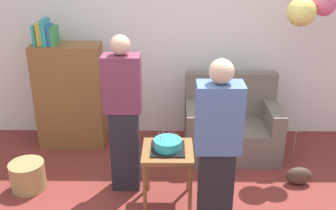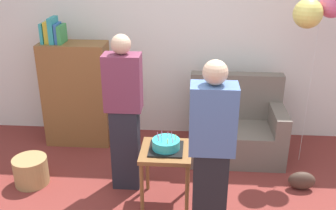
{
  "view_description": "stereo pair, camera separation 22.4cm",
  "coord_description": "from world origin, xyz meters",
  "px_view_note": "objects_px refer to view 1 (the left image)",
  "views": [
    {
      "loc": [
        -0.03,
        -2.82,
        2.43
      ],
      "look_at": [
        -0.07,
        0.67,
        0.95
      ],
      "focal_mm": 41.93,
      "sensor_mm": 36.0,
      "label": 1
    },
    {
      "loc": [
        0.19,
        -2.81,
        2.43
      ],
      "look_at": [
        -0.07,
        0.67,
        0.95
      ],
      "focal_mm": 41.93,
      "sensor_mm": 36.0,
      "label": 2
    }
  ],
  "objects_px": {
    "person_holding_cake": "(217,155)",
    "handbag": "(299,176)",
    "person_blowing_candles": "(124,115)",
    "bookshelf": "(70,95)",
    "birthday_cake": "(168,145)",
    "side_table": "(168,158)",
    "wicker_basket": "(28,176)",
    "balloon_bunch": "(310,9)",
    "couch": "(231,127)"
  },
  "relations": [
    {
      "from": "person_blowing_candles",
      "to": "balloon_bunch",
      "type": "height_order",
      "value": "balloon_bunch"
    },
    {
      "from": "person_holding_cake",
      "to": "handbag",
      "type": "bearing_deg",
      "value": -132.46
    },
    {
      "from": "birthday_cake",
      "to": "wicker_basket",
      "type": "xyz_separation_m",
      "value": [
        -1.47,
        0.23,
        -0.5
      ]
    },
    {
      "from": "couch",
      "to": "wicker_basket",
      "type": "xyz_separation_m",
      "value": [
        -2.22,
        -0.8,
        -0.19
      ]
    },
    {
      "from": "side_table",
      "to": "bookshelf",
      "type": "bearing_deg",
      "value": 135.05
    },
    {
      "from": "couch",
      "to": "handbag",
      "type": "relative_size",
      "value": 3.93
    },
    {
      "from": "person_blowing_candles",
      "to": "side_table",
      "type": "bearing_deg",
      "value": -9.72
    },
    {
      "from": "couch",
      "to": "person_holding_cake",
      "type": "relative_size",
      "value": 0.67
    },
    {
      "from": "bookshelf",
      "to": "balloon_bunch",
      "type": "xyz_separation_m",
      "value": [
        2.69,
        -0.29,
        1.08
      ]
    },
    {
      "from": "person_blowing_candles",
      "to": "wicker_basket",
      "type": "bearing_deg",
      "value": -154.75
    },
    {
      "from": "person_blowing_candles",
      "to": "wicker_basket",
      "type": "height_order",
      "value": "person_blowing_candles"
    },
    {
      "from": "side_table",
      "to": "couch",
      "type": "bearing_deg",
      "value": 53.7
    },
    {
      "from": "bookshelf",
      "to": "person_holding_cake",
      "type": "relative_size",
      "value": 0.98
    },
    {
      "from": "side_table",
      "to": "balloon_bunch",
      "type": "xyz_separation_m",
      "value": [
        1.48,
        0.93,
        1.25
      ]
    },
    {
      "from": "person_holding_cake",
      "to": "handbag",
      "type": "height_order",
      "value": "person_holding_cake"
    },
    {
      "from": "person_blowing_candles",
      "to": "person_holding_cake",
      "type": "bearing_deg",
      "value": -20.0
    },
    {
      "from": "birthday_cake",
      "to": "balloon_bunch",
      "type": "height_order",
      "value": "balloon_bunch"
    },
    {
      "from": "person_blowing_candles",
      "to": "birthday_cake",
      "type": "bearing_deg",
      "value": -9.72
    },
    {
      "from": "bookshelf",
      "to": "side_table",
      "type": "relative_size",
      "value": 2.67
    },
    {
      "from": "side_table",
      "to": "person_blowing_candles",
      "type": "relative_size",
      "value": 0.37
    },
    {
      "from": "couch",
      "to": "person_blowing_candles",
      "type": "height_order",
      "value": "person_blowing_candles"
    },
    {
      "from": "person_holding_cake",
      "to": "side_table",
      "type": "bearing_deg",
      "value": -42.89
    },
    {
      "from": "side_table",
      "to": "handbag",
      "type": "bearing_deg",
      "value": 13.27
    },
    {
      "from": "bookshelf",
      "to": "person_holding_cake",
      "type": "distance_m",
      "value": 2.35
    },
    {
      "from": "wicker_basket",
      "to": "bookshelf",
      "type": "bearing_deg",
      "value": 75.62
    },
    {
      "from": "person_blowing_candles",
      "to": "handbag",
      "type": "distance_m",
      "value": 1.98
    },
    {
      "from": "bookshelf",
      "to": "balloon_bunch",
      "type": "height_order",
      "value": "balloon_bunch"
    },
    {
      "from": "couch",
      "to": "birthday_cake",
      "type": "distance_m",
      "value": 1.31
    },
    {
      "from": "couch",
      "to": "birthday_cake",
      "type": "xyz_separation_m",
      "value": [
        -0.75,
        -1.02,
        0.31
      ]
    },
    {
      "from": "birthday_cake",
      "to": "wicker_basket",
      "type": "bearing_deg",
      "value": 171.18
    },
    {
      "from": "bookshelf",
      "to": "birthday_cake",
      "type": "distance_m",
      "value": 1.72
    },
    {
      "from": "person_blowing_candles",
      "to": "handbag",
      "type": "relative_size",
      "value": 5.82
    },
    {
      "from": "person_blowing_candles",
      "to": "balloon_bunch",
      "type": "bearing_deg",
      "value": 41.27
    },
    {
      "from": "handbag",
      "to": "balloon_bunch",
      "type": "bearing_deg",
      "value": 82.29
    },
    {
      "from": "bookshelf",
      "to": "birthday_cake",
      "type": "height_order",
      "value": "bookshelf"
    },
    {
      "from": "side_table",
      "to": "wicker_basket",
      "type": "height_order",
      "value": "side_table"
    },
    {
      "from": "wicker_basket",
      "to": "person_blowing_candles",
      "type": "bearing_deg",
      "value": 2.72
    },
    {
      "from": "balloon_bunch",
      "to": "couch",
      "type": "bearing_deg",
      "value": 172.42
    },
    {
      "from": "side_table",
      "to": "wicker_basket",
      "type": "xyz_separation_m",
      "value": [
        -1.47,
        0.23,
        -0.36
      ]
    },
    {
      "from": "bookshelf",
      "to": "handbag",
      "type": "distance_m",
      "value": 2.82
    },
    {
      "from": "birthday_cake",
      "to": "person_holding_cake",
      "type": "xyz_separation_m",
      "value": [
        0.4,
        -0.49,
        0.18
      ]
    },
    {
      "from": "bookshelf",
      "to": "birthday_cake",
      "type": "bearing_deg",
      "value": -44.95
    },
    {
      "from": "side_table",
      "to": "person_blowing_candles",
      "type": "distance_m",
      "value": 0.61
    },
    {
      "from": "handbag",
      "to": "balloon_bunch",
      "type": "xyz_separation_m",
      "value": [
        0.08,
        0.6,
        1.66
      ]
    },
    {
      "from": "side_table",
      "to": "handbag",
      "type": "relative_size",
      "value": 2.14
    },
    {
      "from": "wicker_basket",
      "to": "handbag",
      "type": "distance_m",
      "value": 2.87
    },
    {
      "from": "couch",
      "to": "person_blowing_candles",
      "type": "bearing_deg",
      "value": -147.87
    },
    {
      "from": "person_holding_cake",
      "to": "wicker_basket",
      "type": "xyz_separation_m",
      "value": [
        -1.87,
        0.72,
        -0.68
      ]
    },
    {
      "from": "person_blowing_candles",
      "to": "wicker_basket",
      "type": "xyz_separation_m",
      "value": [
        -1.03,
        -0.05,
        -0.68
      ]
    },
    {
      "from": "birthday_cake",
      "to": "person_blowing_candles",
      "type": "distance_m",
      "value": 0.55
    }
  ]
}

